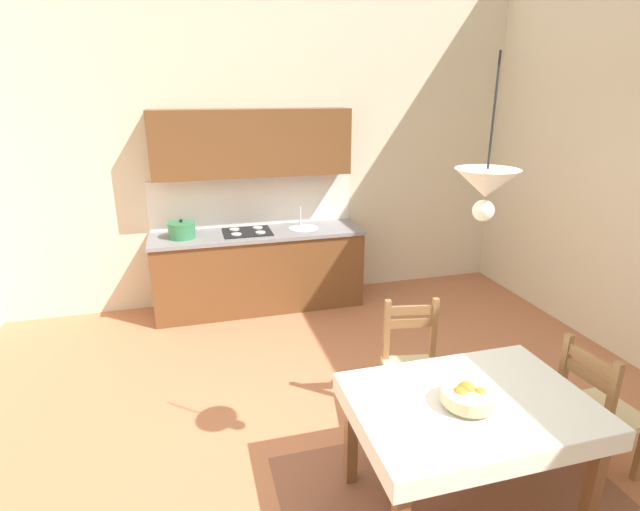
% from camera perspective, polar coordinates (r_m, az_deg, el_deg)
% --- Properties ---
extents(ground_plane, '(6.43, 6.33, 0.10)m').
position_cam_1_polar(ground_plane, '(3.74, 2.50, -22.16)').
color(ground_plane, '#B7704C').
extents(wall_back, '(6.43, 0.12, 3.96)m').
position_cam_1_polar(wall_back, '(5.70, -6.51, 14.41)').
color(wall_back, beige).
rests_on(wall_back, ground_plane).
extents(kitchen_cabinetry, '(2.33, 0.63, 2.20)m').
position_cam_1_polar(kitchen_cabinetry, '(5.55, -7.31, 2.41)').
color(kitchen_cabinetry, brown).
rests_on(kitchen_cabinetry, ground_plane).
extents(dining_table, '(1.33, 0.93, 0.75)m').
position_cam_1_polar(dining_table, '(3.06, 16.79, -17.66)').
color(dining_table, brown).
rests_on(dining_table, ground_plane).
extents(dining_chair_kitchen_side, '(0.49, 0.49, 0.93)m').
position_cam_1_polar(dining_chair_kitchen_side, '(3.80, 10.73, -12.61)').
color(dining_chair_kitchen_side, '#D1BC89').
rests_on(dining_chair_kitchen_side, ground_plane).
extents(dining_chair_window_side, '(0.45, 0.45, 0.93)m').
position_cam_1_polar(dining_chair_window_side, '(3.74, 29.36, -15.51)').
color(dining_chair_window_side, '#D1BC89').
rests_on(dining_chair_window_side, ground_plane).
extents(fruit_bowl, '(0.30, 0.30, 0.12)m').
position_cam_1_polar(fruit_bowl, '(2.90, 16.79, -15.27)').
color(fruit_bowl, beige).
rests_on(fruit_bowl, dining_table).
extents(pendant_lamp, '(0.32, 0.32, 0.80)m').
position_cam_1_polar(pendant_lamp, '(2.60, 18.64, 7.72)').
color(pendant_lamp, black).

